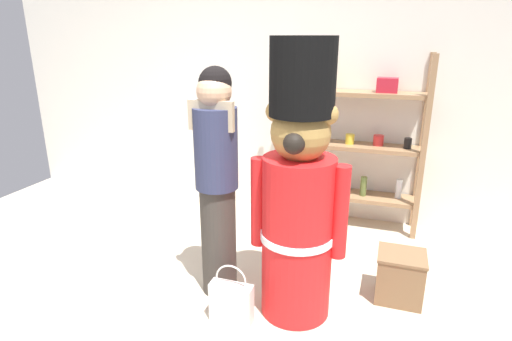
{
  "coord_description": "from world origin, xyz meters",
  "views": [
    {
      "loc": [
        1.19,
        -2.06,
        1.85
      ],
      "look_at": [
        0.36,
        0.42,
        1.0
      ],
      "focal_mm": 28.97,
      "sensor_mm": 36.0,
      "label": 1
    }
  ],
  "objects_px": {
    "shopping_bag": "(231,301)",
    "teddy_bear_guard": "(299,196)",
    "person_shopper": "(217,178)",
    "display_crate": "(400,276)",
    "merchandise_shelf": "(350,141)"
  },
  "relations": [
    {
      "from": "shopping_bag",
      "to": "teddy_bear_guard",
      "type": "bearing_deg",
      "value": 33.84
    },
    {
      "from": "teddy_bear_guard",
      "to": "person_shopper",
      "type": "relative_size",
      "value": 1.11
    },
    {
      "from": "person_shopper",
      "to": "teddy_bear_guard",
      "type": "bearing_deg",
      "value": -5.85
    },
    {
      "from": "shopping_bag",
      "to": "display_crate",
      "type": "bearing_deg",
      "value": 30.3
    },
    {
      "from": "merchandise_shelf",
      "to": "shopping_bag",
      "type": "bearing_deg",
      "value": -106.11
    },
    {
      "from": "teddy_bear_guard",
      "to": "shopping_bag",
      "type": "xyz_separation_m",
      "value": [
        -0.38,
        -0.26,
        -0.72
      ]
    },
    {
      "from": "shopping_bag",
      "to": "display_crate",
      "type": "height_order",
      "value": "shopping_bag"
    },
    {
      "from": "person_shopper",
      "to": "shopping_bag",
      "type": "relative_size",
      "value": 3.9
    },
    {
      "from": "teddy_bear_guard",
      "to": "display_crate",
      "type": "relative_size",
      "value": 5.06
    },
    {
      "from": "person_shopper",
      "to": "display_crate",
      "type": "relative_size",
      "value": 4.55
    },
    {
      "from": "teddy_bear_guard",
      "to": "shopping_bag",
      "type": "distance_m",
      "value": 0.85
    },
    {
      "from": "display_crate",
      "to": "shopping_bag",
      "type": "bearing_deg",
      "value": -149.7
    },
    {
      "from": "shopping_bag",
      "to": "display_crate",
      "type": "relative_size",
      "value": 1.17
    },
    {
      "from": "merchandise_shelf",
      "to": "shopping_bag",
      "type": "distance_m",
      "value": 2.05
    },
    {
      "from": "merchandise_shelf",
      "to": "display_crate",
      "type": "bearing_deg",
      "value": -65.97
    }
  ]
}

